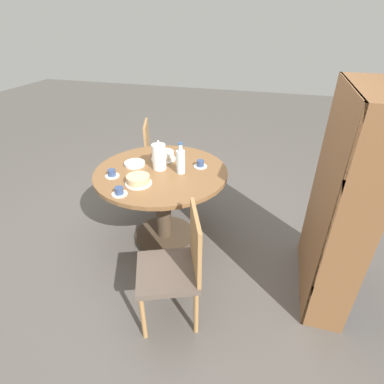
% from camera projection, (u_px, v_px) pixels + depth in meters
% --- Properties ---
extents(ground_plane, '(14.00, 14.00, 0.00)m').
position_uv_depth(ground_plane, '(165.00, 236.00, 3.08)').
color(ground_plane, '#56514C').
extents(dining_table, '(1.20, 1.20, 0.75)m').
position_uv_depth(dining_table, '(162.00, 188.00, 2.80)').
color(dining_table, '#473828').
rests_on(dining_table, ground_plane).
extents(chair_a, '(0.54, 0.54, 0.90)m').
position_uv_depth(chair_a, '(159.00, 156.00, 3.63)').
color(chair_a, '#A87A47').
rests_on(chair_a, ground_plane).
extents(chair_b, '(0.55, 0.55, 0.90)m').
position_uv_depth(chair_b, '(176.00, 266.00, 2.05)').
color(chair_b, '#A87A47').
rests_on(chair_b, ground_plane).
extents(bookshelf, '(0.89, 0.28, 1.61)m').
position_uv_depth(bookshelf, '(336.00, 205.00, 2.14)').
color(bookshelf, brown).
rests_on(bookshelf, ground_plane).
extents(coffee_pot, '(0.12, 0.12, 0.27)m').
position_uv_depth(coffee_pot, '(159.00, 156.00, 2.67)').
color(coffee_pot, white).
rests_on(coffee_pot, dining_table).
extents(water_bottle, '(0.08, 0.08, 0.28)m').
position_uv_depth(water_bottle, '(181.00, 161.00, 2.60)').
color(water_bottle, silver).
rests_on(water_bottle, dining_table).
extents(cake_main, '(0.24, 0.24, 0.08)m').
position_uv_depth(cake_main, '(163.00, 156.00, 2.88)').
color(cake_main, white).
rests_on(cake_main, dining_table).
extents(cake_second, '(0.22, 0.22, 0.07)m').
position_uv_depth(cake_second, '(138.00, 180.00, 2.47)').
color(cake_second, white).
rests_on(cake_second, dining_table).
extents(cup_a, '(0.12, 0.12, 0.06)m').
position_uv_depth(cup_a, '(200.00, 164.00, 2.75)').
color(cup_a, silver).
rests_on(cup_a, dining_table).
extents(cup_b, '(0.12, 0.12, 0.06)m').
position_uv_depth(cup_b, '(119.00, 192.00, 2.33)').
color(cup_b, silver).
rests_on(cup_b, dining_table).
extents(cup_c, '(0.12, 0.12, 0.06)m').
position_uv_depth(cup_c, '(112.00, 174.00, 2.59)').
color(cup_c, silver).
rests_on(cup_c, dining_table).
extents(plate_stack, '(0.19, 0.19, 0.03)m').
position_uv_depth(plate_stack, '(135.00, 164.00, 2.79)').
color(plate_stack, white).
rests_on(plate_stack, dining_table).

